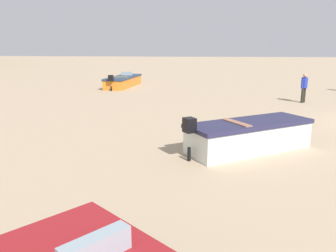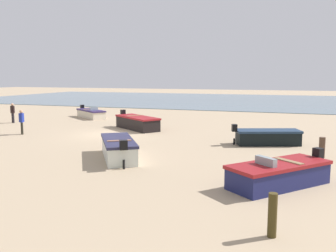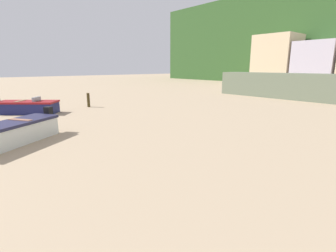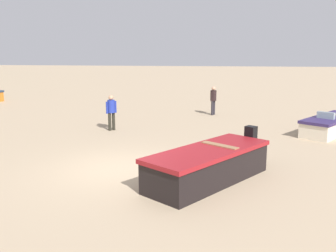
{
  "view_description": "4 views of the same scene",
  "coord_description": "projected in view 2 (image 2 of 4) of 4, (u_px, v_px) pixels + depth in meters",
  "views": [
    {
      "loc": [
        -13.81,
        7.63,
        3.14
      ],
      "look_at": [
        -3.09,
        8.69,
        0.56
      ],
      "focal_mm": 36.29,
      "sensor_mm": 36.0,
      "label": 1
    },
    {
      "loc": [
        -11.48,
        21.23,
        3.85
      ],
      "look_at": [
        -4.97,
        2.78,
        1.14
      ],
      "focal_mm": 38.99,
      "sensor_mm": 36.0,
      "label": 2
    },
    {
      "loc": [
        8.08,
        4.61,
        3.11
      ],
      "look_at": [
        2.18,
        9.57,
        1.29
      ],
      "focal_mm": 27.07,
      "sensor_mm": 36.0,
      "label": 3
    },
    {
      "loc": [
        -10.64,
        -2.91,
        3.58
      ],
      "look_at": [
        3.43,
        -0.94,
        0.7
      ],
      "focal_mm": 39.68,
      "sensor_mm": 36.0,
      "label": 4
    }
  ],
  "objects": [
    {
      "name": "ground_plane",
      "position": [
        111.0,
        134.0,
        24.14
      ],
      "size": [
        160.0,
        160.0,
        0.0
      ],
      "primitive_type": "plane",
      "color": "tan"
    },
    {
      "name": "tidal_water",
      "position": [
        220.0,
        100.0,
        57.76
      ],
      "size": [
        80.0,
        36.0,
        0.06
      ],
      "primitive_type": "cube",
      "color": "slate",
      "rests_on": "ground"
    },
    {
      "name": "boat_black_1",
      "position": [
        137.0,
        123.0,
        26.34
      ],
      "size": [
        4.17,
        3.56,
        1.26
      ],
      "rotation": [
        0.0,
        0.0,
        0.95
      ],
      "color": "black",
      "rests_on": "ground"
    },
    {
      "name": "boat_cream_2",
      "position": [
        91.0,
        114.0,
        33.49
      ],
      "size": [
        3.96,
        3.37,
        1.07
      ],
      "rotation": [
        0.0,
        0.0,
        0.94
      ],
      "color": "beige",
      "rests_on": "ground"
    },
    {
      "name": "boat_black_3",
      "position": [
        267.0,
        137.0,
        20.46
      ],
      "size": [
        3.84,
        2.45,
        1.16
      ],
      "rotation": [
        0.0,
        0.0,
        1.92
      ],
      "color": "black",
      "rests_on": "ground"
    },
    {
      "name": "boat_navy_4",
      "position": [
        279.0,
        174.0,
        12.75
      ],
      "size": [
        3.6,
        3.88,
        1.16
      ],
      "rotation": [
        0.0,
        0.0,
        5.58
      ],
      "color": "navy",
      "rests_on": "ground"
    },
    {
      "name": "boat_white_5",
      "position": [
        118.0,
        148.0,
        17.1
      ],
      "size": [
        3.31,
        4.08,
        1.22
      ],
      "rotation": [
        0.0,
        0.0,
        3.72
      ],
      "color": "silver",
      "rests_on": "ground"
    },
    {
      "name": "mooring_post_near_water",
      "position": [
        322.0,
        147.0,
        17.19
      ],
      "size": [
        0.28,
        0.28,
        0.98
      ],
      "primitive_type": "cylinder",
      "color": "#4D372B",
      "rests_on": "ground"
    },
    {
      "name": "mooring_post_mid_beach",
      "position": [
        272.0,
        215.0,
        8.7
      ],
      "size": [
        0.22,
        0.22,
        1.09
      ],
      "primitive_type": "cylinder",
      "color": "#41361A",
      "rests_on": "ground"
    },
    {
      "name": "beach_walker_foreground",
      "position": [
        13.0,
        111.0,
        29.84
      ],
      "size": [
        0.52,
        0.45,
        1.62
      ],
      "rotation": [
        0.0,
        0.0,
        2.69
      ],
      "color": "#28242B",
      "rests_on": "ground"
    },
    {
      "name": "beach_walker_distant",
      "position": [
        22.0,
        120.0,
        24.0
      ],
      "size": [
        0.48,
        0.48,
        1.62
      ],
      "rotation": [
        0.0,
        0.0,
        5.5
      ],
      "color": "#28261E",
      "rests_on": "ground"
    }
  ]
}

